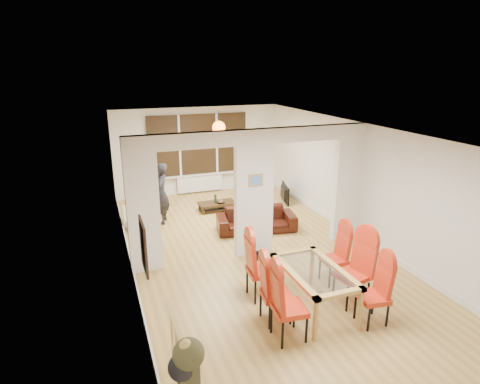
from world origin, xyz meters
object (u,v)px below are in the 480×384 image
dining_chair_rc (334,256)px  armchair (143,215)px  dining_chair_rb (352,271)px  bowl (221,202)px  dining_chair_ra (373,292)px  dining_chair_lc (262,266)px  person (161,194)px  bottle (215,198)px  dining_table (313,289)px  dining_chair_lb (276,289)px  dining_chair_la (289,303)px  television (282,193)px  sofa (256,219)px  coffee_table (217,206)px

dining_chair_rc → armchair: 4.78m
dining_chair_rb → bowl: 4.97m
dining_chair_rc → dining_chair_ra: bearing=-93.5°
dining_chair_lc → armchair: bearing=115.5°
person → bottle: bearing=119.4°
dining_table → dining_chair_lb: bearing=-174.5°
bottle → dining_chair_rb: bearing=-80.6°
bowl → dining_chair_rc: bearing=-79.5°
armchair → bottle: size_ratio=2.69×
bottle → dining_chair_la: bearing=-95.7°
dining_chair_rb → television: size_ratio=1.33×
dining_chair_ra → bottle: (-0.80, 5.54, -0.16)m
dining_table → television: dining_table is taller
dining_chair_la → television: size_ratio=1.28×
dining_chair_la → dining_chair_ra: size_ratio=1.09×
dining_table → dining_chair_rb: bearing=-4.8°
dining_chair_rc → sofa: bearing=100.2°
dining_chair_lb → dining_table: bearing=13.6°
dining_chair_lb → coffee_table: bearing=91.2°
dining_chair_rb → dining_table: bearing=160.4°
dining_chair_lc → dining_chair_ra: size_ratio=1.09×
bottle → dining_chair_ra: bearing=-81.8°
dining_chair_lb → dining_chair_lc: bearing=93.1°
coffee_table → dining_chair_lc: bearing=-97.1°
dining_chair_rb → coffee_table: 5.08m
armchair → dining_chair_rc: bearing=-12.0°
armchair → bowl: 2.16m
dining_table → coffee_table: 4.95m
dining_chair_ra → dining_chair_rc: 1.25m
bottle → bowl: 0.18m
dining_chair_rb → coffee_table: (-0.77, 5.00, -0.48)m
coffee_table → bottle: 0.25m
bottle → person: bearing=-166.6°
coffee_table → dining_chair_la: bearing=-96.3°
dining_chair_lb → sofa: 3.56m
television → person: bearing=111.9°
dining_chair_lc → person: person is taller
person → sofa: bearing=74.0°
dining_table → dining_chair_rb: (0.67, -0.06, 0.24)m
dining_chair_la → dining_chair_lb: 0.45m
dining_chair_ra → person: 5.67m
dining_chair_lc → armchair: dining_chair_lc is taller
person → bottle: size_ratio=5.87×
person → television: (3.51, 0.42, -0.50)m
dining_chair_la → dining_chair_lc: (0.06, 1.14, -0.00)m
dining_chair_la → dining_chair_lb: bearing=95.8°
dining_chair_lb → person: 4.73m
bottle → armchair: bearing=-165.8°
dining_chair_rb → bottle: bearing=84.6°
dining_chair_lc → bowl: 4.29m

